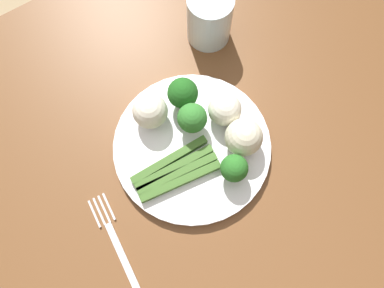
# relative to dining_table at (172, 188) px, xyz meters

# --- Properties ---
(ground_plane) EXTENTS (6.00, 6.00, 0.02)m
(ground_plane) POSITION_rel_dining_table_xyz_m (0.00, 0.00, -0.66)
(ground_plane) COLOR tan
(dining_table) EXTENTS (1.40, 0.84, 0.75)m
(dining_table) POSITION_rel_dining_table_xyz_m (0.00, 0.00, 0.00)
(dining_table) COLOR brown
(dining_table) RESTS_ON ground_plane
(plate) EXTENTS (0.25, 0.25, 0.01)m
(plate) POSITION_rel_dining_table_xyz_m (0.06, 0.02, 0.11)
(plate) COLOR white
(plate) RESTS_ON dining_table
(asparagus_bundle) EXTENTS (0.13, 0.06, 0.01)m
(asparagus_bundle) POSITION_rel_dining_table_xyz_m (0.01, -0.00, 0.13)
(asparagus_bundle) COLOR #3D6626
(asparagus_bundle) RESTS_ON plate
(broccoli_front_left) EXTENTS (0.05, 0.05, 0.06)m
(broccoli_front_left) POSITION_rel_dining_table_xyz_m (0.07, 0.04, 0.15)
(broccoli_front_left) COLOR #609E3D
(broccoli_front_left) RESTS_ON plate
(broccoli_front) EXTENTS (0.05, 0.05, 0.06)m
(broccoli_front) POSITION_rel_dining_table_xyz_m (0.08, 0.09, 0.16)
(broccoli_front) COLOR #4C7F2B
(broccoli_front) RESTS_ON plate
(broccoli_back_right) EXTENTS (0.04, 0.04, 0.05)m
(broccoli_back_right) POSITION_rel_dining_table_xyz_m (0.08, -0.05, 0.15)
(broccoli_back_right) COLOR #568E33
(broccoli_back_right) RESTS_ON plate
(cauliflower_right) EXTENTS (0.05, 0.05, 0.05)m
(cauliflower_right) POSITION_rel_dining_table_xyz_m (0.13, 0.03, 0.15)
(cauliflower_right) COLOR white
(cauliflower_right) RESTS_ON plate
(cauliflower_left) EXTENTS (0.06, 0.06, 0.06)m
(cauliflower_left) POSITION_rel_dining_table_xyz_m (0.03, 0.09, 0.15)
(cauliflower_left) COLOR white
(cauliflower_left) RESTS_ON plate
(cauliflower_outer_edge) EXTENTS (0.06, 0.06, 0.06)m
(cauliflower_outer_edge) POSITION_rel_dining_table_xyz_m (0.12, -0.02, 0.15)
(cauliflower_outer_edge) COLOR beige
(cauliflower_outer_edge) RESTS_ON plate
(fork) EXTENTS (0.03, 0.17, 0.00)m
(fork) POSITION_rel_dining_table_xyz_m (-0.12, -0.05, 0.11)
(fork) COLOR silver
(fork) RESTS_ON dining_table
(water_glass) EXTENTS (0.08, 0.08, 0.09)m
(water_glass) POSITION_rel_dining_table_xyz_m (0.20, 0.18, 0.15)
(water_glass) COLOR silver
(water_glass) RESTS_ON dining_table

